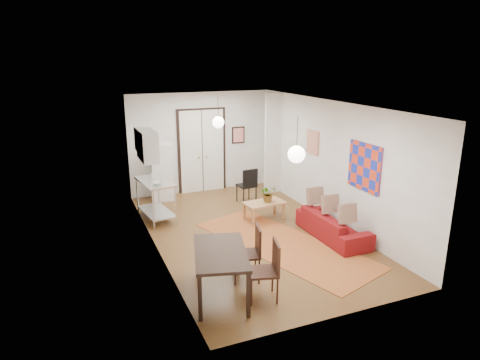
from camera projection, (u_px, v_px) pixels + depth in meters
name	position (u px, v px, depth m)	size (l,w,h in m)	color
floor	(249.00, 233.00, 9.72)	(7.00, 7.00, 0.00)	brown
ceiling	(250.00, 104.00, 8.91)	(4.20, 7.00, 0.02)	silver
wall_back	(201.00, 143.00, 12.42)	(4.20, 0.02, 2.90)	white
wall_front	(346.00, 229.00, 6.21)	(4.20, 0.02, 2.90)	white
wall_left	(153.00, 182.00, 8.55)	(0.02, 7.00, 2.90)	white
wall_right	(331.00, 163.00, 10.08)	(0.02, 7.00, 2.90)	white
double_doors	(202.00, 151.00, 12.45)	(1.44, 0.06, 2.50)	white
stub_partition	(273.00, 144.00, 12.26)	(0.50, 0.10, 2.90)	white
wall_cabinet	(147.00, 145.00, 9.82)	(0.35, 1.00, 0.70)	silver
painting_popart	(365.00, 167.00, 8.91)	(0.05, 1.00, 1.00)	red
painting_abstract	(313.00, 142.00, 10.69)	(0.05, 0.50, 0.60)	#F6EECD
poster_back	(238.00, 135.00, 12.78)	(0.40, 0.03, 0.50)	red
print_left	(137.00, 140.00, 10.20)	(0.03, 0.44, 0.54)	#8B5F3A
pendant_back	(218.00, 122.00, 10.87)	(0.30, 0.30, 0.80)	white
pendant_front	(296.00, 154.00, 7.31)	(0.30, 0.30, 0.80)	white
kilim_rug	(283.00, 244.00, 9.13)	(1.59, 4.23, 0.01)	#B4602D
sofa	(333.00, 225.00, 9.41)	(1.96, 0.77, 0.57)	maroon
coffee_table	(264.00, 204.00, 10.47)	(1.03, 0.64, 0.44)	tan
potted_plant	(268.00, 193.00, 10.43)	(0.33, 0.38, 0.43)	#2D612B
kitchen_counter	(156.00, 194.00, 10.40)	(0.81, 1.35, 0.98)	silver
bowl	(158.00, 183.00, 10.03)	(0.23, 0.23, 0.06)	beige
soap_bottle	(153.00, 174.00, 10.50)	(0.09, 0.09, 0.20)	teal
fridge	(162.00, 172.00, 11.84)	(0.56, 0.56, 1.59)	white
dining_table	(220.00, 256.00, 6.99)	(1.19, 1.64, 0.81)	black
dining_chair_near	(244.00, 247.00, 7.65)	(0.59, 0.73, 1.01)	#391C12
dining_chair_far	(260.00, 264.00, 7.03)	(0.59, 0.73, 1.01)	#391C12
black_side_chair	(245.00, 181.00, 11.70)	(0.49, 0.50, 0.98)	black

